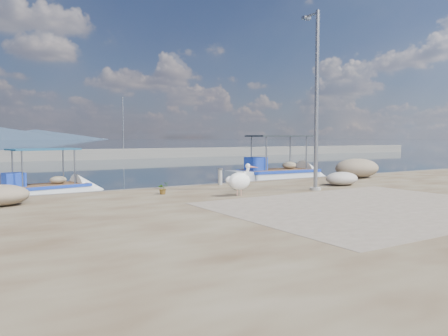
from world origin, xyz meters
TOP-DOWN VIEW (x-y plane):
  - ground at (0.00, 0.00)m, footprint 1400.00×1400.00m
  - quay at (0.00, -6.00)m, footprint 44.00×22.00m
  - quay_patch at (1.00, -3.00)m, footprint 9.00×7.00m
  - breakwater at (-0.00, 40.00)m, footprint 120.00×2.20m
  - boat_left at (-6.35, 8.71)m, footprint 5.32×2.58m
  - boat_right at (7.08, 8.98)m, footprint 6.73×2.62m
  - pelican at (-1.00, 1.13)m, footprint 1.21×0.83m
  - lamp_post at (2.51, 0.97)m, footprint 0.44×0.96m
  - bollard_near at (0.25, 4.53)m, footprint 0.25×0.25m
  - potted_plant at (-3.17, 2.95)m, footprint 0.46×0.42m
  - net_pile_d at (4.72, 1.63)m, footprint 1.55×1.17m
  - net_pile_c at (8.03, 3.69)m, footprint 2.55×1.82m
  - net_pile_b at (-8.50, 3.04)m, footprint 1.66×1.29m

SIDE VIEW (x-z plane):
  - ground at x=0.00m, z-range 0.00..0.00m
  - boat_left at x=-6.35m, z-range -1.03..1.42m
  - boat_right at x=7.08m, z-range -1.34..1.83m
  - quay at x=0.00m, z-range 0.00..0.50m
  - quay_patch at x=1.00m, z-range 0.50..0.51m
  - breakwater at x=0.00m, z-range -3.15..4.35m
  - potted_plant at x=-3.17m, z-range 0.50..0.94m
  - net_pile_d at x=4.72m, z-range 0.50..1.08m
  - net_pile_b at x=-8.50m, z-range 0.50..1.15m
  - bollard_near at x=0.25m, z-range 0.53..1.28m
  - net_pile_c at x=8.03m, z-range 0.50..1.50m
  - pelican at x=-1.00m, z-range 0.47..1.62m
  - lamp_post at x=2.51m, z-range 0.30..7.30m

